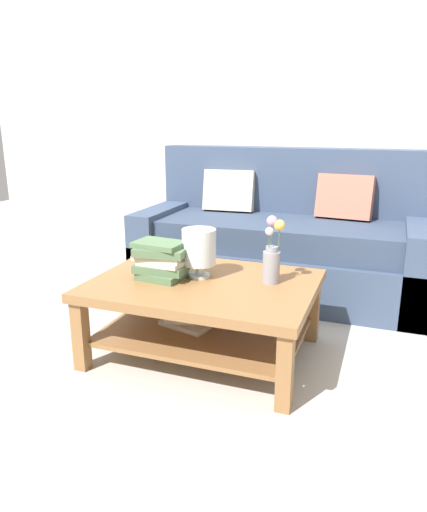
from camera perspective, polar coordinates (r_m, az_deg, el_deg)
name	(u,v)px	position (r m, az deg, el deg)	size (l,w,h in m)	color
ground_plane	(235,330)	(3.05, 2.55, -8.74)	(10.00, 10.00, 0.00)	#B7B2A8
back_wall	(296,110)	(4.37, 9.79, 16.78)	(6.40, 0.12, 2.70)	beige
couch	(282,243)	(3.68, 8.15, 1.50)	(2.11, 0.90, 1.06)	#384760
coffee_table	(203,301)	(2.64, -1.21, -5.34)	(1.19, 0.88, 0.43)	olive
book_stack_main	(161,260)	(2.62, -6.27, -0.53)	(0.31, 0.23, 0.20)	#51704C
glass_hurricane_vase	(199,248)	(2.62, -1.72, 0.95)	(0.19, 0.19, 0.27)	silver
flower_pitcher	(272,256)	(2.55, 6.97, -0.04)	(0.11, 0.10, 0.36)	gray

